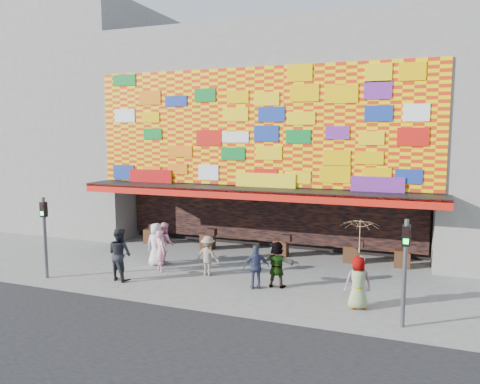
{
  "coord_description": "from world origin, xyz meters",
  "views": [
    {
      "loc": [
        6.4,
        -14.59,
        5.28
      ],
      "look_at": [
        0.09,
        2.0,
        3.06
      ],
      "focal_mm": 35.0,
      "sensor_mm": 36.0,
      "label": 1
    }
  ],
  "objects": [
    {
      "name": "ground",
      "position": [
        0.0,
        0.0,
        0.0
      ],
      "size": [
        90.0,
        90.0,
        0.0
      ],
      "primitive_type": "plane",
      "color": "slate",
      "rests_on": "ground"
    },
    {
      "name": "road_strip",
      "position": [
        0.0,
        -6.5,
        0.01
      ],
      "size": [
        30.0,
        8.0,
        0.02
      ],
      "primitive_type": "cube",
      "color": "black",
      "rests_on": "ground"
    },
    {
      "name": "shop_building",
      "position": [
        0.0,
        8.18,
        5.23
      ],
      "size": [
        15.2,
        9.4,
        10.0
      ],
      "color": "gray",
      "rests_on": "ground"
    },
    {
      "name": "neighbor_left",
      "position": [
        -13.0,
        8.0,
        6.0
      ],
      "size": [
        11.0,
        8.0,
        12.0
      ],
      "primitive_type": "cube",
      "color": "gray",
      "rests_on": "ground"
    },
    {
      "name": "signal_left",
      "position": [
        -6.2,
        -1.5,
        1.86
      ],
      "size": [
        0.22,
        0.2,
        3.0
      ],
      "color": "#59595B",
      "rests_on": "ground"
    },
    {
      "name": "signal_right",
      "position": [
        6.2,
        -1.5,
        1.86
      ],
      "size": [
        0.22,
        0.2,
        3.0
      ],
      "color": "#59595B",
      "rests_on": "ground"
    },
    {
      "name": "ped_a",
      "position": [
        -3.26,
        1.36,
        0.87
      ],
      "size": [
        0.88,
        0.6,
        1.73
      ],
      "primitive_type": "imported",
      "rotation": [
        0.0,
        0.0,
        3.2
      ],
      "color": "silver",
      "rests_on": "ground"
    },
    {
      "name": "ped_b",
      "position": [
        -2.71,
        0.72,
        0.8
      ],
      "size": [
        0.7,
        0.65,
        1.6
      ],
      "primitive_type": "imported",
      "rotation": [
        0.0,
        0.0,
        2.53
      ],
      "color": "pink",
      "rests_on": "ground"
    },
    {
      "name": "ped_c",
      "position": [
        -3.53,
        -0.74,
        0.96
      ],
      "size": [
        1.08,
        0.92,
        1.93
      ],
      "primitive_type": "imported",
      "rotation": [
        0.0,
        0.0,
        2.91
      ],
      "color": "#222327",
      "rests_on": "ground"
    },
    {
      "name": "ped_d",
      "position": [
        -0.77,
        0.9,
        0.75
      ],
      "size": [
        1.0,
        0.62,
        1.49
      ],
      "primitive_type": "imported",
      "rotation": [
        0.0,
        0.0,
        3.08
      ],
      "color": "gray",
      "rests_on": "ground"
    },
    {
      "name": "ped_e",
      "position": [
        1.41,
        0.09,
        0.76
      ],
      "size": [
        0.96,
        0.74,
        1.52
      ],
      "primitive_type": "imported",
      "rotation": [
        0.0,
        0.0,
        3.62
      ],
      "color": "#323758",
      "rests_on": "ground"
    },
    {
      "name": "ped_f",
      "position": [
        2.01,
        0.52,
        0.8
      ],
      "size": [
        1.5,
        0.52,
        1.6
      ],
      "primitive_type": "imported",
      "rotation": [
        0.0,
        0.0,
        3.17
      ],
      "color": "gray",
      "rests_on": "ground"
    },
    {
      "name": "ped_g",
      "position": [
        4.88,
        -0.56,
        0.81
      ],
      "size": [
        0.91,
        0.74,
        1.62
      ],
      "primitive_type": "imported",
      "rotation": [
        0.0,
        0.0,
        3.46
      ],
      "color": "gray",
      "rests_on": "ground"
    },
    {
      "name": "ped_h",
      "position": [
        4.9,
        -0.26,
        0.78
      ],
      "size": [
        0.63,
        0.48,
        1.57
      ],
      "primitive_type": "imported",
      "rotation": [
        0.0,
        0.0,
        2.95
      ],
      "color": "white",
      "rests_on": "ground"
    },
    {
      "name": "ped_i",
      "position": [
        -3.17,
        1.88,
        0.84
      ],
      "size": [
        1.03,
        1.01,
        1.67
      ],
      "primitive_type": "imported",
      "rotation": [
        0.0,
        0.0,
        2.42
      ],
      "color": "pink",
      "rests_on": "ground"
    },
    {
      "name": "parasol",
      "position": [
        4.88,
        -0.56,
        2.23
      ],
      "size": [
        1.2,
        1.22,
        2.0
      ],
      "color": "#FCD89F",
      "rests_on": "ground"
    }
  ]
}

